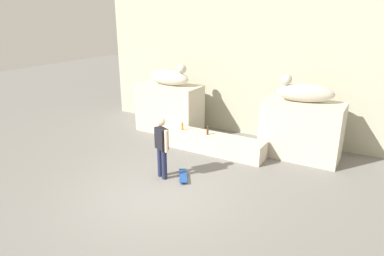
{
  "coord_description": "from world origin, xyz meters",
  "views": [
    {
      "loc": [
        4.43,
        -5.87,
        4.22
      ],
      "look_at": [
        -0.17,
        1.98,
        1.1
      ],
      "focal_mm": 32.33,
      "sensor_mm": 36.0,
      "label": 1
    }
  ],
  "objects_px": {
    "statue_reclining_right": "(304,92)",
    "skater": "(162,145)",
    "bottle_orange": "(182,126)",
    "statue_reclining_left": "(170,77)",
    "bottle_brown": "(208,131)",
    "skateboard": "(183,176)"
  },
  "relations": [
    {
      "from": "statue_reclining_left",
      "to": "skateboard",
      "type": "relative_size",
      "value": 2.08
    },
    {
      "from": "statue_reclining_right",
      "to": "skater",
      "type": "distance_m",
      "value": 4.35
    },
    {
      "from": "skateboard",
      "to": "skater",
      "type": "bearing_deg",
      "value": -97.64
    },
    {
      "from": "statue_reclining_left",
      "to": "bottle_brown",
      "type": "bearing_deg",
      "value": -24.58
    },
    {
      "from": "skateboard",
      "to": "bottle_orange",
      "type": "xyz_separation_m",
      "value": [
        -1.21,
        1.91,
        0.61
      ]
    },
    {
      "from": "skater",
      "to": "statue_reclining_left",
      "type": "bearing_deg",
      "value": 142.23
    },
    {
      "from": "skateboard",
      "to": "bottle_brown",
      "type": "xyz_separation_m",
      "value": [
        -0.31,
        1.94,
        0.6
      ]
    },
    {
      "from": "bottle_brown",
      "to": "statue_reclining_right",
      "type": "bearing_deg",
      "value": 22.05
    },
    {
      "from": "skater",
      "to": "bottle_brown",
      "type": "distance_m",
      "value": 2.2
    },
    {
      "from": "statue_reclining_right",
      "to": "bottle_orange",
      "type": "xyz_separation_m",
      "value": [
        -3.45,
        -1.06,
        -1.31
      ]
    },
    {
      "from": "skater",
      "to": "bottle_orange",
      "type": "height_order",
      "value": "skater"
    },
    {
      "from": "statue_reclining_right",
      "to": "skateboard",
      "type": "xyz_separation_m",
      "value": [
        -2.24,
        -2.97,
        -1.93
      ]
    },
    {
      "from": "skateboard",
      "to": "bottle_brown",
      "type": "distance_m",
      "value": 2.05
    },
    {
      "from": "bottle_brown",
      "to": "skater",
      "type": "bearing_deg",
      "value": -94.99
    },
    {
      "from": "statue_reclining_left",
      "to": "bottle_orange",
      "type": "distance_m",
      "value": 2.05
    },
    {
      "from": "bottle_orange",
      "to": "bottle_brown",
      "type": "bearing_deg",
      "value": 1.56
    },
    {
      "from": "statue_reclining_right",
      "to": "bottle_orange",
      "type": "height_order",
      "value": "statue_reclining_right"
    },
    {
      "from": "statue_reclining_left",
      "to": "bottle_brown",
      "type": "relative_size",
      "value": 6.13
    },
    {
      "from": "skater",
      "to": "bottle_orange",
      "type": "relative_size",
      "value": 5.77
    },
    {
      "from": "skateboard",
      "to": "bottle_brown",
      "type": "relative_size",
      "value": 2.94
    },
    {
      "from": "skater",
      "to": "bottle_brown",
      "type": "relative_size",
      "value": 6.32
    },
    {
      "from": "statue_reclining_left",
      "to": "skater",
      "type": "distance_m",
      "value": 3.87
    }
  ]
}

